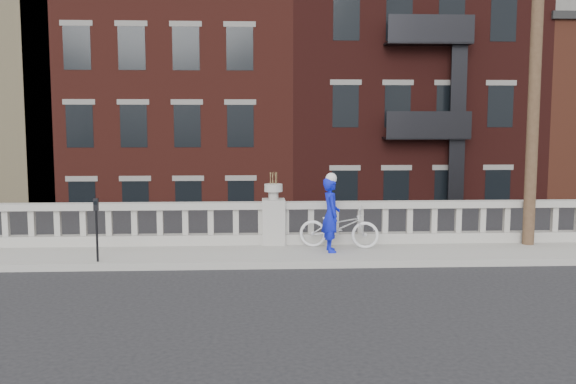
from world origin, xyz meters
name	(u,v)px	position (x,y,z in m)	size (l,w,h in m)	color
ground	(280,293)	(0.00, 0.00, 0.00)	(120.00, 120.00, 0.00)	black
sidewalk	(275,255)	(0.00, 3.00, 0.07)	(32.00, 2.20, 0.15)	#9A978F
balustrade	(274,224)	(0.00, 3.95, 0.64)	(28.00, 0.34, 1.03)	#9A978F
planter_pedestal	(273,216)	(0.00, 3.95, 0.83)	(0.55, 0.55, 1.76)	#9A978F
lower_level	(274,131)	(0.56, 23.04, 2.63)	(80.00, 44.00, 20.80)	#605E59
utility_pole	(537,31)	(6.20, 3.60, 5.24)	(1.60, 0.28, 10.00)	#422D1E
parking_meter_c	(96,222)	(-3.81, 2.15, 1.00)	(0.10, 0.09, 1.36)	black
bicycle	(339,227)	(1.54, 3.43, 0.64)	(0.66, 1.88, 0.99)	silver
cyclist	(331,215)	(1.29, 2.97, 1.00)	(0.62, 0.41, 1.71)	#0C17BD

